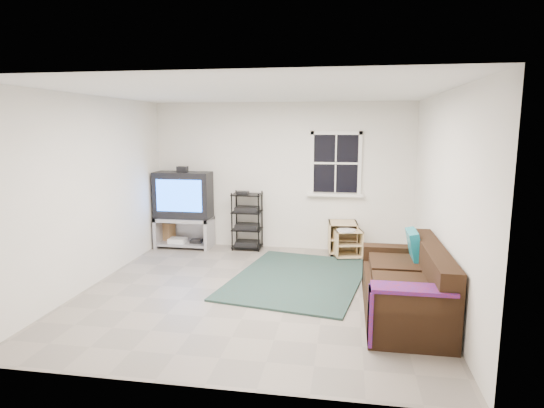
% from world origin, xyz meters
% --- Properties ---
extents(room, '(4.60, 4.62, 4.60)m').
position_xyz_m(room, '(0.95, 2.27, 1.48)').
color(room, gray).
rests_on(room, ground).
extents(tv_unit, '(1.01, 0.50, 1.48)m').
position_xyz_m(tv_unit, '(-1.75, 2.03, 0.81)').
color(tv_unit, '#A1A1A9').
rests_on(tv_unit, ground).
extents(av_rack, '(0.52, 0.38, 1.04)m').
position_xyz_m(av_rack, '(-0.59, 2.09, 0.45)').
color(av_rack, black).
rests_on(av_rack, ground).
extents(side_table_left, '(0.52, 0.52, 0.56)m').
position_xyz_m(side_table_left, '(1.10, 2.08, 0.30)').
color(side_table_left, '#D6BA84').
rests_on(side_table_left, ground).
extents(side_table_right, '(0.52, 0.52, 0.51)m').
position_xyz_m(side_table_right, '(1.18, 1.83, 0.28)').
color(side_table_right, '#D6BA84').
rests_on(side_table_right, ground).
extents(sofa, '(0.87, 1.97, 0.90)m').
position_xyz_m(sofa, '(1.88, -0.45, 0.32)').
color(sofa, black).
rests_on(sofa, ground).
extents(shag_rug, '(2.14, 2.68, 0.03)m').
position_xyz_m(shag_rug, '(0.49, 0.58, 0.01)').
color(shag_rug, '#311F16').
rests_on(shag_rug, ground).
extents(paper_bag, '(0.34, 0.27, 0.42)m').
position_xyz_m(paper_bag, '(-2.15, 2.15, 0.21)').
color(paper_bag, brown).
rests_on(paper_bag, ground).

